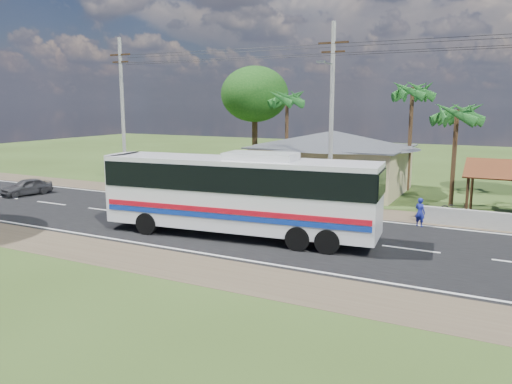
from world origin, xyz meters
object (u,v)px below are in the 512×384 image
at_px(motorcycle, 456,209).
at_px(small_car, 26,187).
at_px(coach_bus, 239,189).
at_px(person, 420,212).

xyz_separation_m(motorcycle, small_car, (-27.59, -6.17, 0.09)).
distance_m(coach_bus, small_car, 18.97).
xyz_separation_m(person, small_car, (-26.11, -3.12, -0.19)).
bearing_deg(coach_bus, person, 32.77).
distance_m(person, small_car, 26.29).
relative_size(coach_bus, motorcycle, 7.22).
xyz_separation_m(coach_bus, motorcycle, (8.92, 9.05, -1.86)).
bearing_deg(person, motorcycle, -93.43).
relative_size(person, small_car, 0.45).
distance_m(coach_bus, person, 9.68).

